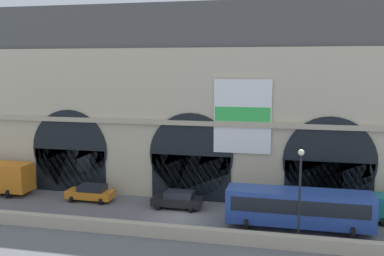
# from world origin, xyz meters

# --- Properties ---
(ground_plane) EXTENTS (200.00, 200.00, 0.00)m
(ground_plane) POSITION_xyz_m (0.00, 0.00, 0.00)
(ground_plane) COLOR slate
(quay_parapet_wall) EXTENTS (90.00, 0.70, 0.97)m
(quay_parapet_wall) POSITION_xyz_m (0.00, -4.22, 0.48)
(quay_parapet_wall) COLOR #B2A891
(quay_parapet_wall) RESTS_ON ground
(station_building) EXTENTS (51.76, 5.53, 18.30)m
(station_building) POSITION_xyz_m (0.04, 7.58, 8.89)
(station_building) COLOR beige
(station_building) RESTS_ON ground
(car_midwest) EXTENTS (4.40, 2.22, 1.55)m
(car_midwest) POSITION_xyz_m (-9.06, 2.64, 0.80)
(car_midwest) COLOR orange
(car_midwest) RESTS_ON ground
(car_center) EXTENTS (4.40, 2.22, 1.55)m
(car_center) POSITION_xyz_m (-0.62, 2.38, 0.80)
(car_center) COLOR black
(car_center) RESTS_ON ground
(bus_mideast) EXTENTS (11.00, 3.25, 3.10)m
(bus_mideast) POSITION_xyz_m (9.73, -0.46, 1.78)
(bus_mideast) COLOR #28479E
(bus_mideast) RESTS_ON ground
(street_lamp_quayside) EXTENTS (0.44, 0.44, 6.90)m
(street_lamp_quayside) POSITION_xyz_m (9.70, -3.42, 4.41)
(street_lamp_quayside) COLOR black
(street_lamp_quayside) RESTS_ON ground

